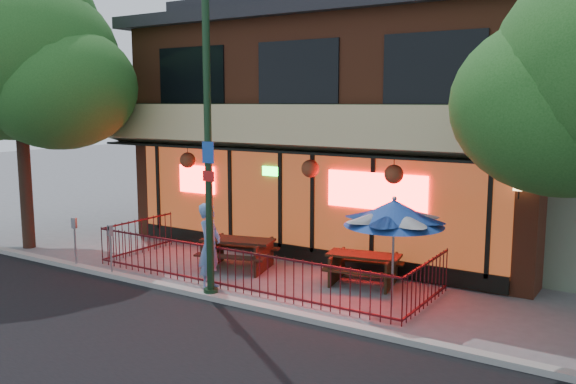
% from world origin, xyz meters
% --- Properties ---
extents(ground, '(80.00, 80.00, 0.00)m').
position_xyz_m(ground, '(0.00, 0.00, 0.00)').
color(ground, gray).
rests_on(ground, ground).
extents(curb, '(80.00, 0.25, 0.12)m').
position_xyz_m(curb, '(0.00, -0.50, 0.06)').
color(curb, '#999993').
rests_on(curb, ground).
extents(restaurant_building, '(12.96, 9.49, 8.05)m').
position_xyz_m(restaurant_building, '(0.00, 7.11, 4.13)').
color(restaurant_building, brown).
rests_on(restaurant_building, ground).
extents(patio_fence, '(8.44, 2.62, 1.00)m').
position_xyz_m(patio_fence, '(0.00, 0.50, 0.63)').
color(patio_fence, '#450E14').
rests_on(patio_fence, ground).
extents(street_light, '(0.43, 0.32, 7.00)m').
position_xyz_m(street_light, '(0.00, -0.40, 3.15)').
color(street_light, '#16321B').
rests_on(street_light, ground).
extents(street_tree_left, '(5.60, 5.60, 8.05)m').
position_xyz_m(street_tree_left, '(-7.46, 0.39, 5.67)').
color(street_tree_left, '#34221A').
rests_on(street_tree_left, ground).
extents(picnic_table_left, '(2.13, 1.83, 0.78)m').
position_xyz_m(picnic_table_left, '(-0.90, 1.76, 0.51)').
color(picnic_table_left, '#311A12').
rests_on(picnic_table_left, ground).
extents(picnic_table_right, '(1.91, 1.60, 0.72)m').
position_xyz_m(picnic_table_right, '(2.38, 2.30, 0.48)').
color(picnic_table_right, '#2E2110').
rests_on(picnic_table_right, ground).
extents(patio_umbrella, '(2.05, 2.05, 2.35)m').
position_xyz_m(patio_umbrella, '(3.60, 1.13, 2.00)').
color(patio_umbrella, gray).
rests_on(patio_umbrella, ground).
extents(pedestrian, '(0.67, 0.84, 1.98)m').
position_xyz_m(pedestrian, '(-0.43, 0.10, 0.99)').
color(pedestrian, '#5F82BE').
rests_on(pedestrian, ground).
extents(parking_meter_near, '(0.14, 0.13, 1.29)m').
position_xyz_m(parking_meter_near, '(-3.07, -0.48, 0.87)').
color(parking_meter_near, '#9DA0A6').
rests_on(parking_meter_near, ground).
extents(parking_meter_far, '(0.15, 0.14, 1.33)m').
position_xyz_m(parking_meter_far, '(-4.42, -0.47, 0.90)').
color(parking_meter_far, '#9EA0A7').
rests_on(parking_meter_far, ground).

